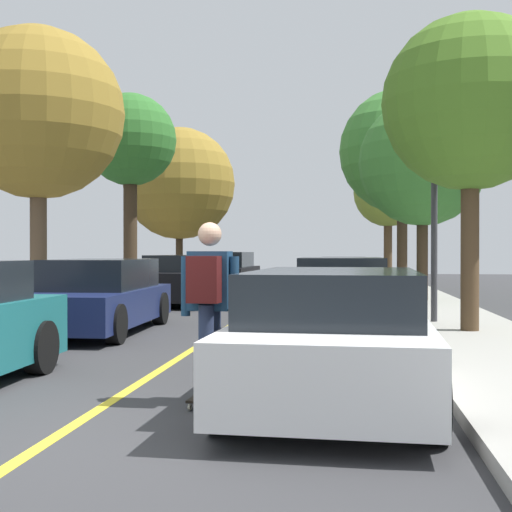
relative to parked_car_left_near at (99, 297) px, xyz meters
The scene contains 19 objects.
ground 7.02m from the parked_car_left_near, 71.84° to the right, with size 80.00×80.00×0.00m, color #353538.
center_line 3.49m from the parked_car_left_near, 50.49° to the right, with size 0.12×39.20×0.01m, color gold.
parked_car_left_near is the anchor object (origin of this frame).
parked_car_left_far 6.53m from the parked_car_left_near, 89.97° to the left, with size 2.00×4.12×1.36m.
parked_car_left_farthest 13.37m from the parked_car_left_near, 89.99° to the left, with size 2.06×4.63×1.44m.
parked_car_right_nearest 6.68m from the parked_car_left_near, 49.31° to the right, with size 2.01×4.56×1.28m.
parked_car_right_near 4.62m from the parked_car_left_near, 19.38° to the left, with size 1.98×4.04×1.34m.
parked_car_right_far 8.71m from the parked_car_left_near, 60.00° to the left, with size 1.91×4.06×1.26m.
parked_car_right_farthest 14.56m from the parked_car_left_near, 72.59° to the left, with size 2.02×4.10×1.26m.
street_tree_left_nearest 4.85m from the parked_car_left_near, 135.10° to the left, with size 3.70×3.70×6.16m.
street_tree_left_near 9.74m from the parked_car_left_near, 104.17° to the left, with size 2.84×2.84×6.19m.
street_tree_left_far 15.36m from the parked_car_left_near, 98.28° to the left, with size 4.45×4.45×6.26m.
street_tree_right_nearest 7.29m from the parked_car_left_near, ahead, with size 2.94×2.94×5.29m.
street_tree_right_near 10.21m from the parked_car_left_near, 47.77° to the left, with size 3.46×3.46×5.48m.
street_tree_right_far 16.06m from the parked_car_left_near, 65.01° to the left, with size 4.64×4.64×7.37m.
street_tree_right_farthest 23.91m from the parked_car_left_near, 74.00° to the left, with size 3.40×3.40×5.96m.
streetlamp 6.73m from the parked_car_left_near, 12.44° to the left, with size 0.36×0.24×5.22m.
skateboard 6.32m from the parked_car_left_near, 60.01° to the right, with size 0.29×0.86×0.10m.
skateboarder 6.34m from the parked_car_left_near, 60.19° to the right, with size 0.59×0.71×1.64m.
Camera 1 is at (2.28, -5.33, 1.47)m, focal length 48.24 mm.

